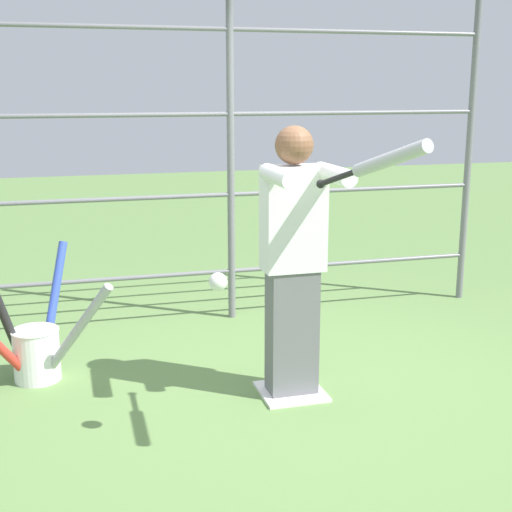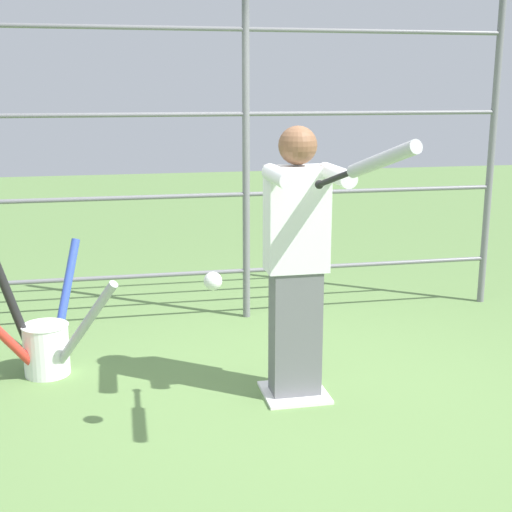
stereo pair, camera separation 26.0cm
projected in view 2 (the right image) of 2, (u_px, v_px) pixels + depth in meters
ground_plane at (294, 394)px, 4.52m from camera, size 24.00×24.00×0.00m
home_plate at (294, 393)px, 4.52m from camera, size 0.40×0.40×0.02m
fence_backstop at (246, 155)px, 5.73m from camera, size 4.39×0.06×2.73m
batter at (297, 255)px, 4.29m from camera, size 0.43×0.57×1.68m
baseball_bat_swinging at (373, 163)px, 3.28m from camera, size 0.23×0.85×0.32m
softball_in_flight at (213, 281)px, 3.64m from camera, size 0.10×0.10×0.10m
bat_bucket at (45, 341)px, 4.77m from camera, size 0.96×0.88×0.89m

